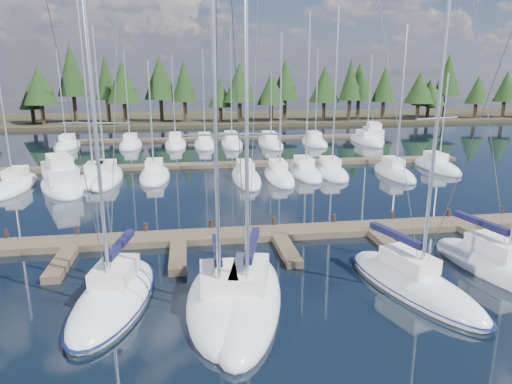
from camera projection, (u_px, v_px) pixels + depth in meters
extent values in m
plane|color=black|center=(250.00, 189.00, 39.75)|extent=(260.00, 260.00, 0.00)
cube|color=#312C1B|center=(212.00, 118.00, 97.05)|extent=(220.00, 30.00, 0.60)
cube|color=brown|center=(277.00, 233.00, 28.22)|extent=(44.00, 2.00, 0.40)
cube|color=brown|center=(61.00, 264.00, 23.63)|extent=(0.90, 4.00, 0.40)
cube|color=brown|center=(178.00, 257.00, 24.49)|extent=(0.90, 4.00, 0.40)
cube|color=brown|center=(287.00, 251.00, 25.36)|extent=(0.90, 4.00, 0.40)
cube|color=brown|center=(389.00, 245.00, 26.22)|extent=(0.90, 4.00, 0.40)
cube|color=brown|center=(485.00, 240.00, 27.08)|extent=(0.90, 4.00, 0.40)
cylinder|color=black|center=(7.00, 237.00, 26.81)|extent=(0.26, 0.26, 0.90)
cylinder|color=black|center=(78.00, 233.00, 27.39)|extent=(0.26, 0.26, 0.90)
cylinder|color=black|center=(146.00, 230.00, 27.96)|extent=(0.26, 0.26, 0.90)
cylinder|color=black|center=(211.00, 227.00, 28.54)|extent=(0.26, 0.26, 0.90)
cylinder|color=black|center=(274.00, 224.00, 29.12)|extent=(0.26, 0.26, 0.90)
cylinder|color=black|center=(334.00, 221.00, 29.69)|extent=(0.26, 0.26, 0.90)
cylinder|color=black|center=(392.00, 218.00, 30.27)|extent=(0.26, 0.26, 0.90)
cylinder|color=black|center=(448.00, 215.00, 30.85)|extent=(0.26, 0.26, 0.90)
cylinder|color=black|center=(502.00, 213.00, 31.42)|extent=(0.26, 0.26, 0.90)
cube|color=brown|center=(238.00, 164.00, 49.26)|extent=(50.00, 1.80, 0.40)
cube|color=brown|center=(223.00, 138.00, 68.39)|extent=(46.00, 1.80, 0.40)
ellipsoid|color=silver|center=(114.00, 300.00, 19.97)|extent=(4.19, 8.27, 1.90)
cube|color=silver|center=(115.00, 271.00, 20.05)|extent=(1.98, 2.76, 0.70)
cylinder|color=silver|center=(96.00, 139.00, 17.77)|extent=(0.19, 0.19, 12.59)
cylinder|color=silver|center=(120.00, 247.00, 20.78)|extent=(0.74, 3.44, 0.12)
cube|color=#121233|center=(120.00, 244.00, 20.74)|extent=(0.93, 3.32, 0.30)
cylinder|color=silver|center=(95.00, 123.00, 17.61)|extent=(2.52, 0.52, 0.07)
cylinder|color=#3F3F44|center=(79.00, 150.00, 16.17)|extent=(0.64, 3.37, 12.90)
cylinder|color=#3F3F44|center=(114.00, 136.00, 19.83)|extent=(0.78, 4.15, 12.90)
ellipsoid|color=#0B1238|center=(114.00, 299.00, 19.96)|extent=(4.36, 8.60, 0.18)
ellipsoid|color=silver|center=(219.00, 307.00, 19.40)|extent=(3.04, 7.78, 1.90)
cube|color=silver|center=(218.00, 277.00, 19.47)|extent=(1.62, 2.51, 0.70)
cylinder|color=silver|center=(216.00, 150.00, 17.30)|extent=(0.16, 0.16, 11.90)
cylinder|color=silver|center=(217.00, 253.00, 20.16)|extent=(0.22, 3.39, 0.12)
cube|color=#121233|center=(217.00, 249.00, 20.12)|extent=(0.44, 3.24, 0.30)
cylinder|color=silver|center=(216.00, 135.00, 17.15)|extent=(2.53, 0.14, 0.07)
cylinder|color=#3F3F44|center=(218.00, 163.00, 15.75)|extent=(0.13, 3.34, 12.21)
cylinder|color=#3F3F44|center=(214.00, 146.00, 19.30)|extent=(0.15, 4.11, 12.21)
ellipsoid|color=silver|center=(249.00, 304.00, 19.69)|extent=(4.88, 9.82, 1.90)
cube|color=silver|center=(250.00, 273.00, 19.84)|extent=(2.17, 3.29, 0.70)
cylinder|color=silver|center=(247.00, 149.00, 17.50)|extent=(0.19, 0.19, 11.93)
cylinder|color=silver|center=(252.00, 248.00, 20.74)|extent=(1.09, 4.06, 0.12)
cube|color=#121233|center=(252.00, 244.00, 20.70)|extent=(1.27, 3.94, 0.30)
cylinder|color=silver|center=(247.00, 134.00, 17.35)|extent=(2.41, 0.65, 0.07)
cylinder|color=#3F3F44|center=(240.00, 163.00, 15.58)|extent=(0.99, 3.98, 12.24)
cylinder|color=#3F3F44|center=(253.00, 143.00, 19.95)|extent=(1.21, 4.90, 12.24)
ellipsoid|color=silver|center=(413.00, 287.00, 21.21)|extent=(4.77, 8.66, 1.90)
cube|color=silver|center=(409.00, 260.00, 21.26)|extent=(2.08, 2.94, 0.70)
cylinder|color=silver|center=(436.00, 134.00, 19.01)|extent=(0.20, 0.20, 12.70)
cylinder|color=silver|center=(396.00, 238.00, 21.94)|extent=(1.16, 3.53, 0.12)
cube|color=#121233|center=(396.00, 235.00, 21.91)|extent=(1.33, 3.44, 0.30)
cylinder|color=silver|center=(437.00, 118.00, 18.85)|extent=(2.17, 0.71, 0.07)
cylinder|color=#3F3F44|center=(471.00, 143.00, 17.49)|extent=(1.06, 3.45, 13.01)
cylinder|color=#3F3F44|center=(399.00, 131.00, 20.97)|extent=(1.30, 4.25, 13.01)
ellipsoid|color=#0B1238|center=(413.00, 286.00, 21.19)|extent=(4.96, 9.00, 0.18)
ellipsoid|color=silver|center=(499.00, 270.00, 22.97)|extent=(4.30, 8.80, 1.90)
cube|color=silver|center=(495.00, 245.00, 23.05)|extent=(1.96, 2.94, 0.70)
cylinder|color=silver|center=(481.00, 225.00, 23.77)|extent=(0.90, 3.66, 0.12)
cube|color=#121233|center=(481.00, 222.00, 23.74)|extent=(1.09, 3.54, 0.30)
cylinder|color=#3F3F44|center=(489.00, 119.00, 22.73)|extent=(0.98, 4.41, 13.74)
ellipsoid|color=silver|center=(15.00, 187.00, 39.84)|extent=(2.60, 8.63, 1.90)
cube|color=silver|center=(15.00, 172.00, 39.94)|extent=(1.43, 2.76, 0.70)
cylinder|color=silver|center=(3.00, 109.00, 37.71)|extent=(0.16, 0.16, 11.79)
ellipsoid|color=silver|center=(95.00, 180.00, 42.19)|extent=(2.77, 7.22, 1.90)
cube|color=silver|center=(94.00, 167.00, 42.23)|extent=(1.52, 2.31, 0.70)
cylinder|color=silver|center=(85.00, 87.00, 39.70)|extent=(0.16, 0.16, 15.14)
ellipsoid|color=silver|center=(106.00, 179.00, 42.65)|extent=(2.76, 9.30, 1.90)
cube|color=silver|center=(106.00, 165.00, 42.79)|extent=(1.52, 2.98, 0.70)
cylinder|color=silver|center=(99.00, 101.00, 40.38)|extent=(0.16, 0.16, 12.68)
ellipsoid|color=silver|center=(155.00, 176.00, 43.70)|extent=(2.82, 8.00, 1.90)
cube|color=silver|center=(154.00, 163.00, 43.77)|extent=(1.55, 2.56, 0.70)
cylinder|color=silver|center=(151.00, 116.00, 41.84)|extent=(0.16, 0.16, 9.88)
ellipsoid|color=silver|center=(246.00, 178.00, 43.00)|extent=(2.52, 9.37, 1.90)
cube|color=silver|center=(245.00, 165.00, 43.14)|extent=(1.38, 3.00, 0.70)
cylinder|color=silver|center=(246.00, 101.00, 40.71)|extent=(0.16, 0.16, 12.76)
ellipsoid|color=silver|center=(279.00, 177.00, 43.31)|extent=(2.46, 8.39, 1.90)
cube|color=silver|center=(278.00, 164.00, 43.41)|extent=(1.35, 2.69, 0.70)
cylinder|color=silver|center=(281.00, 103.00, 41.14)|extent=(0.16, 0.16, 12.22)
ellipsoid|color=silver|center=(305.00, 173.00, 45.12)|extent=(2.69, 8.43, 1.90)
cube|color=silver|center=(304.00, 160.00, 45.22)|extent=(1.48, 2.70, 0.70)
cylinder|color=silver|center=(308.00, 92.00, 42.70)|extent=(0.16, 0.16, 14.16)
ellipsoid|color=silver|center=(331.00, 174.00, 44.89)|extent=(2.81, 7.13, 1.90)
cube|color=silver|center=(330.00, 161.00, 44.93)|extent=(1.55, 2.28, 0.70)
cylinder|color=silver|center=(336.00, 89.00, 42.48)|extent=(0.16, 0.16, 14.61)
ellipsoid|color=silver|center=(394.00, 174.00, 44.72)|extent=(2.43, 7.85, 1.90)
cube|color=silver|center=(393.00, 161.00, 44.79)|extent=(1.34, 2.51, 0.70)
cylinder|color=silver|center=(402.00, 98.00, 42.48)|extent=(0.16, 0.16, 13.03)
ellipsoid|color=silver|center=(437.00, 168.00, 47.76)|extent=(2.60, 8.24, 1.90)
cube|color=silver|center=(436.00, 156.00, 47.85)|extent=(1.43, 2.64, 0.70)
cylinder|color=silver|center=(444.00, 118.00, 46.04)|extent=(0.16, 0.16, 8.75)
ellipsoid|color=silver|center=(67.00, 146.00, 61.55)|extent=(2.89, 8.12, 1.90)
cube|color=silver|center=(67.00, 137.00, 61.63)|extent=(1.59, 2.60, 0.70)
cylinder|color=silver|center=(61.00, 95.00, 59.44)|extent=(0.16, 0.16, 11.81)
ellipsoid|color=silver|center=(131.00, 146.00, 62.09)|extent=(2.92, 8.20, 1.90)
cube|color=silver|center=(130.00, 136.00, 62.18)|extent=(1.61, 2.62, 0.70)
cylinder|color=silver|center=(127.00, 96.00, 60.02)|extent=(0.16, 0.16, 11.52)
ellipsoid|color=silver|center=(176.00, 145.00, 62.92)|extent=(2.89, 10.03, 1.90)
cube|color=silver|center=(175.00, 135.00, 63.09)|extent=(1.59, 3.21, 0.70)
cylinder|color=silver|center=(173.00, 97.00, 60.81)|extent=(0.16, 0.16, 11.16)
ellipsoid|color=silver|center=(205.00, 145.00, 62.88)|extent=(2.88, 9.34, 1.90)
cube|color=silver|center=(205.00, 136.00, 63.02)|extent=(1.58, 2.99, 0.70)
cylinder|color=silver|center=(204.00, 95.00, 60.72)|extent=(0.16, 0.16, 11.76)
ellipsoid|color=silver|center=(231.00, 144.00, 63.90)|extent=(2.90, 11.48, 1.90)
cube|color=silver|center=(231.00, 134.00, 64.15)|extent=(1.59, 3.67, 0.70)
cylinder|color=silver|center=(231.00, 85.00, 61.33)|extent=(0.16, 0.16, 14.25)
ellipsoid|color=silver|center=(270.00, 144.00, 63.89)|extent=(2.99, 11.33, 1.90)
cube|color=silver|center=(269.00, 134.00, 64.13)|extent=(1.64, 3.62, 0.70)
cylinder|color=silver|center=(271.00, 105.00, 61.99)|extent=(0.16, 0.16, 9.00)
ellipsoid|color=silver|center=(314.00, 143.00, 64.40)|extent=(2.99, 8.23, 1.90)
cube|color=silver|center=(314.00, 134.00, 64.49)|extent=(1.64, 2.63, 0.70)
cylinder|color=silver|center=(317.00, 94.00, 62.28)|extent=(0.16, 0.16, 11.88)
ellipsoid|color=silver|center=(366.00, 142.00, 65.71)|extent=(2.75, 10.61, 1.90)
cube|color=silver|center=(365.00, 133.00, 65.91)|extent=(1.51, 3.39, 0.70)
cylinder|color=silver|center=(370.00, 96.00, 63.55)|extent=(0.16, 0.16, 11.24)
ellipsoid|color=silver|center=(62.00, 187.00, 39.93)|extent=(6.66, 10.24, 1.95)
cube|color=silver|center=(60.00, 172.00, 39.60)|extent=(4.26, 5.88, 1.30)
cube|color=silver|center=(59.00, 161.00, 38.92)|extent=(2.93, 3.83, 0.97)
cylinder|color=silver|center=(56.00, 151.00, 39.97)|extent=(0.10, 0.10, 1.73)
ellipsoid|color=silver|center=(372.00, 140.00, 67.16)|extent=(4.95, 9.53, 1.82)
cube|color=silver|center=(373.00, 132.00, 66.85)|extent=(3.31, 5.37, 1.21)
cube|color=silver|center=(374.00, 126.00, 66.15)|extent=(2.32, 3.47, 0.91)
cylinder|color=silver|center=(373.00, 120.00, 67.31)|extent=(0.10, 0.10, 1.61)
cylinder|color=black|center=(33.00, 116.00, 85.47)|extent=(0.70, 0.70, 2.57)
cone|color=black|center=(31.00, 95.00, 84.51)|extent=(4.33, 4.33, 5.00)
ellipsoid|color=black|center=(34.00, 102.00, 84.87)|extent=(2.60, 2.60, 2.60)
cylinder|color=black|center=(43.00, 115.00, 82.67)|extent=(0.70, 0.70, 3.60)
cone|color=black|center=(39.00, 85.00, 81.32)|extent=(5.84, 5.84, 6.99)
ellipsoid|color=black|center=(43.00, 94.00, 81.80)|extent=(3.50, 3.50, 3.50)
cylinder|color=black|center=(75.00, 109.00, 86.22)|extent=(0.70, 0.70, 4.90)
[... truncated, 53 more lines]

